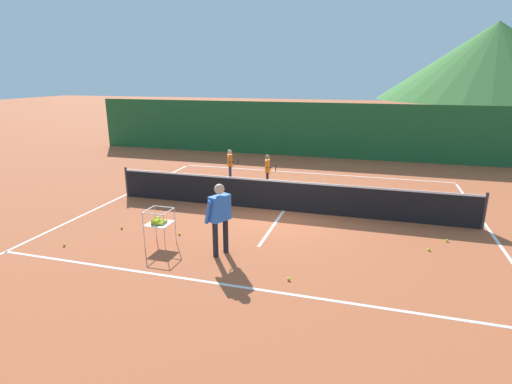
{
  "coord_description": "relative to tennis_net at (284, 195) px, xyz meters",
  "views": [
    {
      "loc": [
        2.51,
        -11.63,
        4.07
      ],
      "look_at": [
        -0.63,
        -0.92,
        0.82
      ],
      "focal_mm": 28.21,
      "sensor_mm": 36.0,
      "label": 1
    }
  ],
  "objects": [
    {
      "name": "tennis_ball_4",
      "position": [
        -2.22,
        -2.71,
        -0.47
      ],
      "size": [
        0.07,
        0.07,
        0.07
      ],
      "primitive_type": "sphere",
      "color": "yellow",
      "rests_on": "ground"
    },
    {
      "name": "ground_plane",
      "position": [
        0.0,
        0.0,
        -0.5
      ],
      "size": [
        120.0,
        120.0,
        0.0
      ],
      "primitive_type": "plane",
      "color": "#B25633"
    },
    {
      "name": "line_service_center",
      "position": [
        0.0,
        0.0,
        -0.5
      ],
      "size": [
        0.08,
        5.7,
        0.01
      ],
      "primitive_type": "cube",
      "color": "white",
      "rests_on": "ground"
    },
    {
      "name": "line_baseline_near",
      "position": [
        0.0,
        -4.83,
        -0.5
      ],
      "size": [
        11.49,
        0.08,
        0.01
      ],
      "primitive_type": "cube",
      "color": "white",
      "rests_on": "ground"
    },
    {
      "name": "line_sideline_east",
      "position": [
        5.74,
        0.0,
        -0.5
      ],
      "size": [
        0.08,
        10.04,
        0.01
      ],
      "primitive_type": "cube",
      "color": "white",
      "rests_on": "ground"
    },
    {
      "name": "line_baseline_far",
      "position": [
        0.0,
        5.2,
        -0.5
      ],
      "size": [
        11.49,
        0.08,
        0.01
      ],
      "primitive_type": "cube",
      "color": "white",
      "rests_on": "ground"
    },
    {
      "name": "windscreen_fence",
      "position": [
        0.0,
        8.87,
        0.88
      ],
      "size": [
        25.28,
        0.08,
        2.76
      ],
      "primitive_type": "cube",
      "color": "#1E5B2D",
      "rests_on": "ground"
    },
    {
      "name": "line_sideline_west",
      "position": [
        -5.74,
        0.0,
        -0.5
      ],
      "size": [
        0.08,
        10.04,
        0.01
      ],
      "primitive_type": "cube",
      "color": "white",
      "rests_on": "ground"
    },
    {
      "name": "tennis_ball_3",
      "position": [
        -4.62,
        -4.17,
        -0.47
      ],
      "size": [
        0.07,
        0.07,
        0.07
      ],
      "primitive_type": "sphere",
      "color": "yellow",
      "rests_on": "ground"
    },
    {
      "name": "ball_cart",
      "position": [
        -2.42,
        -3.38,
        0.09
      ],
      "size": [
        0.58,
        0.58,
        0.9
      ],
      "color": "#B7B7BC",
      "rests_on": "ground"
    },
    {
      "name": "tennis_ball_5",
      "position": [
        1.06,
        -4.31,
        -0.47
      ],
      "size": [
        0.07,
        0.07,
        0.07
      ],
      "primitive_type": "sphere",
      "color": "yellow",
      "rests_on": "ground"
    },
    {
      "name": "tennis_net",
      "position": [
        0.0,
        0.0,
        0.0
      ],
      "size": [
        11.21,
        0.08,
        1.05
      ],
      "color": "#333338",
      "rests_on": "ground"
    },
    {
      "name": "tennis_ball_0",
      "position": [
        -3.95,
        -2.76,
        -0.47
      ],
      "size": [
        0.07,
        0.07,
        0.07
      ],
      "primitive_type": "sphere",
      "color": "yellow",
      "rests_on": "ground"
    },
    {
      "name": "tennis_ball_2",
      "position": [
        4.0,
        -1.92,
        -0.47
      ],
      "size": [
        0.07,
        0.07,
        0.07
      ],
      "primitive_type": "sphere",
      "color": "yellow",
      "rests_on": "ground"
    },
    {
      "name": "tennis_ball_1",
      "position": [
        4.51,
        -1.2,
        -0.47
      ],
      "size": [
        0.07,
        0.07,
        0.07
      ],
      "primitive_type": "sphere",
      "color": "yellow",
      "rests_on": "ground"
    },
    {
      "name": "student_1",
      "position": [
        -1.16,
        2.45,
        0.26
      ],
      "size": [
        0.53,
        0.54,
        1.26
      ],
      "color": "black",
      "rests_on": "ground"
    },
    {
      "name": "student_0",
      "position": [
        -2.83,
        2.97,
        0.27
      ],
      "size": [
        0.59,
        0.52,
        1.27
      ],
      "color": "navy",
      "rests_on": "ground"
    },
    {
      "name": "instructor",
      "position": [
        -0.74,
        -3.5,
        0.53
      ],
      "size": [
        0.53,
        0.85,
        1.72
      ],
      "color": "black",
      "rests_on": "ground"
    },
    {
      "name": "hill_0",
      "position": [
        20.79,
        67.21,
        5.81
      ],
      "size": [
        36.93,
        36.93,
        12.61
      ],
      "primitive_type": "cone",
      "color": "#427A38",
      "rests_on": "ground"
    }
  ]
}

